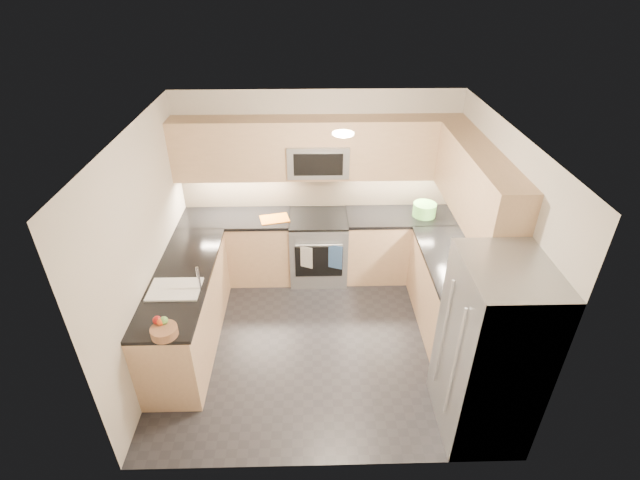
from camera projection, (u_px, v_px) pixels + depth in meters
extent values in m
cube|color=#25252A|center=(321.00, 338.00, 5.47)|extent=(3.60, 3.20, 0.00)
cube|color=beige|center=(321.00, 133.00, 4.16)|extent=(3.60, 3.20, 0.02)
cube|color=beige|center=(318.00, 185.00, 6.18)|extent=(3.60, 0.02, 2.50)
cube|color=beige|center=(326.00, 365.00, 3.45)|extent=(3.60, 0.02, 2.50)
cube|color=beige|center=(147.00, 252.00, 4.78)|extent=(0.02, 3.20, 2.50)
cube|color=beige|center=(492.00, 247.00, 4.85)|extent=(0.02, 3.20, 2.50)
cube|color=tan|center=(239.00, 248.00, 6.32)|extent=(1.42, 0.60, 0.90)
cube|color=tan|center=(397.00, 246.00, 6.36)|extent=(1.42, 0.60, 0.90)
cube|color=tan|center=(449.00, 298.00, 5.39)|extent=(0.60, 1.70, 0.90)
cube|color=tan|center=(188.00, 311.00, 5.20)|extent=(0.60, 2.00, 0.90)
cube|color=black|center=(235.00, 218.00, 6.07)|extent=(1.42, 0.63, 0.04)
cube|color=black|center=(401.00, 216.00, 6.12)|extent=(1.42, 0.63, 0.04)
cube|color=black|center=(455.00, 265.00, 5.15)|extent=(0.63, 1.70, 0.04)
cube|color=black|center=(181.00, 277.00, 4.96)|extent=(0.63, 2.00, 0.04)
cube|color=tan|center=(318.00, 148.00, 5.73)|extent=(3.60, 0.35, 0.75)
cube|color=tan|center=(477.00, 186.00, 4.78)|extent=(0.35, 1.95, 0.75)
cube|color=tan|center=(318.00, 189.00, 6.20)|extent=(3.60, 0.01, 0.51)
cube|color=tan|center=(477.00, 230.00, 5.27)|extent=(0.01, 2.30, 0.51)
cube|color=gray|center=(318.00, 248.00, 6.32)|extent=(0.76, 0.65, 0.91)
cube|color=black|center=(318.00, 218.00, 6.08)|extent=(0.76, 0.65, 0.03)
cube|color=black|center=(319.00, 262.00, 6.04)|extent=(0.62, 0.02, 0.45)
cylinder|color=#B2B5BA|center=(319.00, 245.00, 5.88)|extent=(0.60, 0.02, 0.02)
cube|color=#93959A|center=(318.00, 158.00, 5.77)|extent=(0.76, 0.40, 0.40)
cube|color=black|center=(318.00, 165.00, 5.60)|extent=(0.60, 0.01, 0.28)
cube|color=#909397|center=(490.00, 352.00, 4.05)|extent=(0.70, 0.90, 1.80)
cylinder|color=#B2B5BA|center=(454.00, 364.00, 3.86)|extent=(0.02, 0.02, 1.20)
cylinder|color=#B2B5BA|center=(443.00, 334.00, 4.17)|extent=(0.02, 0.02, 1.20)
cube|color=white|center=(176.00, 295.00, 4.76)|extent=(0.52, 0.38, 0.16)
cylinder|color=silver|center=(199.00, 279.00, 4.67)|extent=(0.03, 0.03, 0.28)
cylinder|color=#63C052|center=(424.00, 210.00, 6.05)|extent=(0.36, 0.36, 0.17)
cube|color=orange|center=(275.00, 219.00, 6.01)|extent=(0.41, 0.33, 0.01)
cylinder|color=#A06C4B|center=(164.00, 332.00, 4.15)|extent=(0.30, 0.30, 0.09)
sphere|color=#9F1512|center=(157.00, 320.00, 4.17)|extent=(0.08, 0.08, 0.08)
sphere|color=#68A647|center=(164.00, 320.00, 4.17)|extent=(0.08, 0.08, 0.08)
cube|color=silver|center=(306.00, 257.00, 5.95)|extent=(0.15, 0.08, 0.31)
cube|color=#2F5082|center=(335.00, 257.00, 5.96)|extent=(0.18, 0.08, 0.34)
sphere|color=#FA571B|center=(160.00, 322.00, 4.15)|extent=(0.07, 0.07, 0.07)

